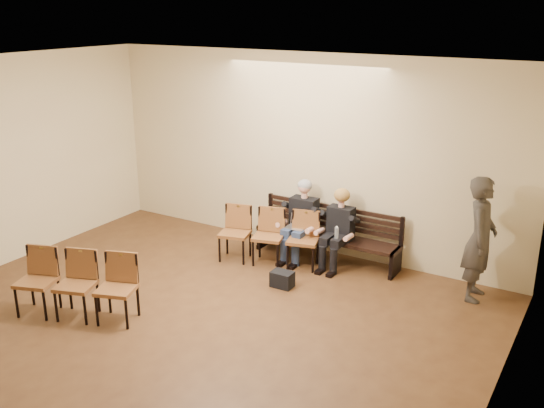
{
  "coord_description": "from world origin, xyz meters",
  "views": [
    {
      "loc": [
        4.87,
        -4.22,
        4.25
      ],
      "look_at": [
        -0.09,
        4.05,
        1.06
      ],
      "focal_mm": 40.0,
      "sensor_mm": 36.0,
      "label": 1
    }
  ],
  "objects_px": {
    "laptop": "(295,229)",
    "seated_woman": "(338,231)",
    "bench": "(326,247)",
    "seated_man": "(301,219)",
    "bag": "(282,279)",
    "chair_row_back": "(76,286)",
    "water_bottle": "(336,240)",
    "chair_row_front": "(268,237)",
    "passerby": "(481,230)"
  },
  "relations": [
    {
      "from": "water_bottle",
      "to": "passerby",
      "type": "height_order",
      "value": "passerby"
    },
    {
      "from": "water_bottle",
      "to": "bag",
      "type": "xyz_separation_m",
      "value": [
        -0.47,
        -0.96,
        -0.43
      ]
    },
    {
      "from": "seated_man",
      "to": "chair_row_front",
      "type": "bearing_deg",
      "value": -123.38
    },
    {
      "from": "seated_woman",
      "to": "chair_row_front",
      "type": "bearing_deg",
      "value": -153.27
    },
    {
      "from": "seated_man",
      "to": "laptop",
      "type": "height_order",
      "value": "seated_man"
    },
    {
      "from": "passerby",
      "to": "chair_row_back",
      "type": "xyz_separation_m",
      "value": [
        -4.7,
        -3.52,
        -0.61
      ]
    },
    {
      "from": "water_bottle",
      "to": "bag",
      "type": "distance_m",
      "value": 1.15
    },
    {
      "from": "bench",
      "to": "water_bottle",
      "type": "relative_size",
      "value": 11.91
    },
    {
      "from": "laptop",
      "to": "chair_row_front",
      "type": "distance_m",
      "value": 0.49
    },
    {
      "from": "passerby",
      "to": "chair_row_back",
      "type": "bearing_deg",
      "value": 121.73
    },
    {
      "from": "bag",
      "to": "chair_row_front",
      "type": "xyz_separation_m",
      "value": [
        -0.67,
        0.68,
        0.35
      ]
    },
    {
      "from": "seated_man",
      "to": "chair_row_back",
      "type": "height_order",
      "value": "seated_man"
    },
    {
      "from": "seated_woman",
      "to": "water_bottle",
      "type": "xyz_separation_m",
      "value": [
        0.09,
        -0.25,
        -0.07
      ]
    },
    {
      "from": "seated_man",
      "to": "chair_row_back",
      "type": "bearing_deg",
      "value": -115.56
    },
    {
      "from": "water_bottle",
      "to": "bag",
      "type": "height_order",
      "value": "water_bottle"
    },
    {
      "from": "laptop",
      "to": "passerby",
      "type": "xyz_separation_m",
      "value": [
        3.02,
        0.17,
        0.52
      ]
    },
    {
      "from": "laptop",
      "to": "seated_woman",
      "type": "bearing_deg",
      "value": 21.97
    },
    {
      "from": "bench",
      "to": "chair_row_back",
      "type": "bearing_deg",
      "value": -120.22
    },
    {
      "from": "bag",
      "to": "chair_row_back",
      "type": "height_order",
      "value": "chair_row_back"
    },
    {
      "from": "seated_man",
      "to": "bag",
      "type": "bearing_deg",
      "value": -75.17
    },
    {
      "from": "bench",
      "to": "seated_woman",
      "type": "height_order",
      "value": "seated_woman"
    },
    {
      "from": "bench",
      "to": "laptop",
      "type": "bearing_deg",
      "value": -144.65
    },
    {
      "from": "water_bottle",
      "to": "chair_row_front",
      "type": "relative_size",
      "value": 0.13
    },
    {
      "from": "laptop",
      "to": "chair_row_back",
      "type": "xyz_separation_m",
      "value": [
        -1.69,
        -3.35,
        -0.09
      ]
    },
    {
      "from": "bench",
      "to": "chair_row_front",
      "type": "bearing_deg",
      "value": -140.49
    },
    {
      "from": "seated_woman",
      "to": "bag",
      "type": "bearing_deg",
      "value": -107.48
    },
    {
      "from": "chair_row_front",
      "to": "chair_row_back",
      "type": "xyz_separation_m",
      "value": [
        -1.35,
        -3.01,
        0.01
      ]
    },
    {
      "from": "laptop",
      "to": "bag",
      "type": "distance_m",
      "value": 1.16
    },
    {
      "from": "bench",
      "to": "seated_man",
      "type": "relative_size",
      "value": 1.87
    },
    {
      "from": "seated_woman",
      "to": "water_bottle",
      "type": "bearing_deg",
      "value": -70.61
    },
    {
      "from": "chair_row_front",
      "to": "bag",
      "type": "bearing_deg",
      "value": -60.82
    },
    {
      "from": "seated_man",
      "to": "water_bottle",
      "type": "relative_size",
      "value": 6.38
    },
    {
      "from": "bench",
      "to": "chair_row_back",
      "type": "xyz_separation_m",
      "value": [
        -2.13,
        -3.66,
        0.26
      ]
    },
    {
      "from": "bench",
      "to": "passerby",
      "type": "bearing_deg",
      "value": -3.22
    },
    {
      "from": "seated_woman",
      "to": "bag",
      "type": "height_order",
      "value": "seated_woman"
    },
    {
      "from": "passerby",
      "to": "bag",
      "type": "bearing_deg",
      "value": 108.78
    },
    {
      "from": "bench",
      "to": "chair_row_front",
      "type": "height_order",
      "value": "chair_row_front"
    },
    {
      "from": "chair_row_back",
      "to": "bench",
      "type": "bearing_deg",
      "value": 40.2
    },
    {
      "from": "water_bottle",
      "to": "chair_row_back",
      "type": "relative_size",
      "value": 0.13
    },
    {
      "from": "seated_man",
      "to": "chair_row_back",
      "type": "relative_size",
      "value": 0.8
    },
    {
      "from": "seated_woman",
      "to": "laptop",
      "type": "height_order",
      "value": "seated_woman"
    },
    {
      "from": "seated_man",
      "to": "bag",
      "type": "xyz_separation_m",
      "value": [
        0.32,
        -1.21,
        -0.57
      ]
    },
    {
      "from": "bag",
      "to": "passerby",
      "type": "distance_m",
      "value": 3.09
    },
    {
      "from": "bag",
      "to": "bench",
      "type": "bearing_deg",
      "value": 84.95
    },
    {
      "from": "seated_man",
      "to": "laptop",
      "type": "xyz_separation_m",
      "value": [
        -0.01,
        -0.2,
        -0.12
      ]
    },
    {
      "from": "bench",
      "to": "seated_man",
      "type": "xyz_separation_m",
      "value": [
        -0.44,
        -0.12,
        0.47
      ]
    },
    {
      "from": "passerby",
      "to": "chair_row_front",
      "type": "bearing_deg",
      "value": 93.48
    },
    {
      "from": "bag",
      "to": "chair_row_front",
      "type": "relative_size",
      "value": 0.2
    },
    {
      "from": "bench",
      "to": "passerby",
      "type": "relative_size",
      "value": 1.19
    },
    {
      "from": "seated_man",
      "to": "passerby",
      "type": "height_order",
      "value": "passerby"
    }
  ]
}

